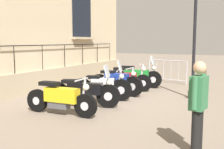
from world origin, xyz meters
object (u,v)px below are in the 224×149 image
motorcycle_blue (116,83)px  crowd_barrier (167,70)px  motorcycle_yellow (61,98)px  motorcycle_black (84,92)px  bollard (203,79)px  motorcycle_white (102,87)px  lamppost (195,12)px  pedestrian_standing (198,103)px  motorcycle_green (136,76)px  motorcycle_red (126,80)px

motorcycle_blue → crowd_barrier: 3.69m
motorcycle_yellow → motorcycle_black: size_ratio=1.01×
bollard → motorcycle_white: bearing=-128.0°
crowd_barrier → bollard: crowd_barrier is taller
motorcycle_white → motorcycle_blue: motorcycle_white is taller
motorcycle_blue → lamppost: size_ratio=0.46×
motorcycle_white → pedestrian_standing: bearing=-40.1°
motorcycle_yellow → bollard: (2.73, 5.32, 0.02)m
motorcycle_green → lamppost: (2.48, -1.14, 2.38)m
motorcycle_blue → motorcycle_white: bearing=-90.6°
crowd_barrier → bollard: bearing=-34.3°
motorcycle_white → bollard: 4.25m
bollard → pedestrian_standing: size_ratio=0.57×
motorcycle_black → crowd_barrier: bearing=80.8°
motorcycle_green → bollard: motorcycle_green is taller
motorcycle_white → motorcycle_red: size_ratio=1.00×
motorcycle_green → motorcycle_yellow: bearing=-92.0°
motorcycle_white → motorcycle_red: 1.82m
motorcycle_white → crowd_barrier: size_ratio=1.01×
motorcycle_black → lamppost: 4.39m
motorcycle_green → pedestrian_standing: (3.40, -5.66, 0.43)m
crowd_barrier → bollard: size_ratio=2.09×
motorcycle_blue → motorcycle_green: (0.04, 1.79, 0.01)m
motorcycle_white → crowd_barrier: bearing=79.4°
motorcycle_green → lamppost: 3.62m
motorcycle_red → motorcycle_green: size_ratio=0.90×
motorcycle_green → crowd_barrier: size_ratio=1.12×
lamppost → pedestrian_standing: lamppost is taller
motorcycle_white → motorcycle_green: size_ratio=0.90×
motorcycle_blue → crowd_barrier: crowd_barrier is taller
motorcycle_green → crowd_barrier: 1.97m
motorcycle_black → crowd_barrier: (0.90, 5.55, 0.12)m
motorcycle_black → pedestrian_standing: bearing=-28.6°
lamppost → crowd_barrier: bearing=119.8°
motorcycle_red → crowd_barrier: motorcycle_red is taller
motorcycle_green → crowd_barrier: motorcycle_green is taller
motorcycle_yellow → motorcycle_black: bearing=85.8°
motorcycle_green → pedestrian_standing: size_ratio=1.34×
lamppost → motorcycle_black: bearing=-134.5°
motorcycle_blue → pedestrian_standing: 5.19m
motorcycle_black → pedestrian_standing: size_ratio=1.31×
motorcycle_white → motorcycle_green: bearing=88.9°
motorcycle_white → motorcycle_green: motorcycle_green is taller
motorcycle_green → bollard: bearing=13.0°
lamppost → pedestrian_standing: (0.92, -4.52, -1.95)m
motorcycle_green → bollard: size_ratio=2.35×
motorcycle_yellow → pedestrian_standing: 3.71m
motorcycle_black → motorcycle_green: motorcycle_green is taller
motorcycle_white → pedestrian_standing: size_ratio=1.20×
motorcycle_black → motorcycle_white: bearing=87.4°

